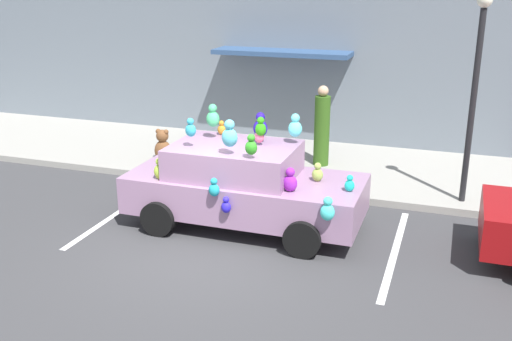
# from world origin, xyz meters

# --- Properties ---
(ground_plane) EXTENTS (60.00, 60.00, 0.00)m
(ground_plane) POSITION_xyz_m (0.00, 0.00, 0.00)
(ground_plane) COLOR #38383A
(sidewalk) EXTENTS (24.00, 4.00, 0.15)m
(sidewalk) POSITION_xyz_m (0.00, 5.00, 0.07)
(sidewalk) COLOR gray
(sidewalk) RESTS_ON ground
(storefront_building) EXTENTS (24.00, 1.25, 6.40)m
(storefront_building) POSITION_xyz_m (-0.01, 7.14, 3.19)
(storefront_building) COLOR slate
(storefront_building) RESTS_ON ground
(parking_stripe_front) EXTENTS (0.12, 3.60, 0.01)m
(parking_stripe_front) POSITION_xyz_m (3.01, 1.00, 0.00)
(parking_stripe_front) COLOR silver
(parking_stripe_front) RESTS_ON ground
(parking_stripe_rear) EXTENTS (0.12, 3.60, 0.01)m
(parking_stripe_rear) POSITION_xyz_m (-2.37, 1.00, 0.00)
(parking_stripe_rear) COLOR silver
(parking_stripe_rear) RESTS_ON ground
(plush_covered_car) EXTENTS (4.31, 2.10, 2.20)m
(plush_covered_car) POSITION_xyz_m (0.18, 1.21, 0.81)
(plush_covered_car) COLOR gray
(plush_covered_car) RESTS_ON ground
(teddy_bear_on_sidewalk) EXTENTS (0.42, 0.35, 0.81)m
(teddy_bear_on_sidewalk) POSITION_xyz_m (-2.88, 3.90, 0.52)
(teddy_bear_on_sidewalk) COLOR brown
(teddy_bear_on_sidewalk) RESTS_ON sidewalk
(street_lamp_post) EXTENTS (0.28, 0.28, 4.03)m
(street_lamp_post) POSITION_xyz_m (4.03, 3.50, 2.61)
(street_lamp_post) COLOR black
(street_lamp_post) RESTS_ON sidewalk
(pedestrian_walking_past) EXTENTS (0.36, 0.36, 1.90)m
(pedestrian_walking_past) POSITION_xyz_m (0.80, 4.91, 1.04)
(pedestrian_walking_past) COLOR #305718
(pedestrian_walking_past) RESTS_ON sidewalk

